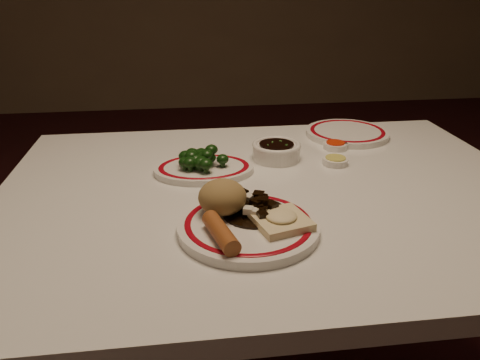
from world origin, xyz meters
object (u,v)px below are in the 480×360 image
Objects in this scene: fried_wonton at (281,220)px; stirfry_heap at (253,207)px; dining_table at (270,224)px; rice_mound at (222,197)px; main_plate at (248,226)px; soy_bowl at (276,152)px; broccoli_pile at (199,158)px; broccoli_plate at (204,169)px; spring_roll at (221,233)px.

stirfry_heap is at bearing 127.98° from fried_wonton.
rice_mound is at bearing -131.80° from dining_table.
fried_wonton reaches higher than main_plate.
soy_bowl is (0.17, 0.31, -0.03)m from rice_mound.
main_plate is at bearing -75.39° from broccoli_pile.
stirfry_heap is at bearing -114.33° from dining_table.
broccoli_plate is 0.20m from soy_bowl.
broccoli_plate is at bearing -161.52° from soy_bowl.
rice_mound is 0.24m from broccoli_pile.
broccoli_plate reaches higher than dining_table.
broccoli_pile reaches higher than broccoli_plate.
spring_roll is at bearing -113.69° from soy_bowl.
spring_roll is (-0.13, -0.24, 0.13)m from dining_table.
rice_mound is 0.75× the size of soy_bowl.
main_plate is at bearing -109.32° from soy_bowl.
fried_wonton is (0.10, -0.06, -0.02)m from rice_mound.
fried_wonton is at bearing -95.86° from dining_table.
spring_roll is 0.12m from fried_wonton.
main_plate is 2.21× the size of soy_bowl.
main_plate is (-0.08, -0.18, 0.10)m from dining_table.
rice_mound is at bearing 148.99° from fried_wonton.
rice_mound is at bearing 68.14° from spring_roll.
fried_wonton is 0.37m from soy_bowl.
stirfry_heap is (0.06, -0.01, -0.02)m from rice_mound.
rice_mound is 0.73× the size of stirfry_heap.
main_plate is 0.37m from soy_bowl.
dining_table is 0.23m from broccoli_pile.
dining_table is at bearing 66.59° from main_plate.
rice_mound is 0.12m from fried_wonton.
rice_mound reaches higher than dining_table.
stirfry_heap reaches higher than dining_table.
soy_bowl is (0.18, 0.41, -0.01)m from spring_roll.
rice_mound is at bearing 174.93° from stirfry_heap.
soy_bowl is at bearing 70.68° from main_plate.
dining_table is at bearing -104.83° from soy_bowl.
broccoli_plate is at bearing 76.78° from spring_roll.
dining_table is 0.23m from rice_mound.
broccoli_pile is at bearing -161.91° from soy_bowl.
rice_mound reaches higher than soy_bowl.
rice_mound is at bearing 134.52° from main_plate.
fried_wonton reaches higher than dining_table.
stirfry_heap is (0.07, 0.10, -0.00)m from spring_roll.
fried_wonton is 0.33m from broccoli_plate.
stirfry_heap reaches higher than main_plate.
rice_mound is 0.38× the size of broccoli_plate.
soy_bowl is at bearing 70.77° from stirfry_heap.
main_plate is 0.30m from broccoli_plate.
broccoli_plate is 1.99× the size of soy_bowl.
dining_table is 10.12× the size of broccoli_pile.
broccoli_plate is at bearing 142.42° from dining_table.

